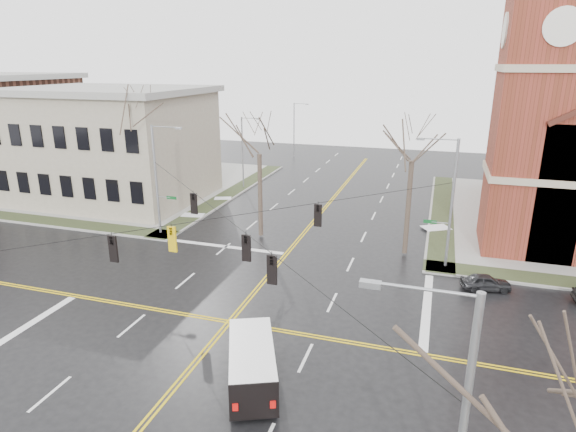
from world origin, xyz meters
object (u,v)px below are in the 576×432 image
(tree_nw_far, at_px, (142,120))
(streetlight_north_b, at_px, (295,128))
(tree_ne, at_px, (412,154))
(parked_car_a, at_px, (486,282))
(streetlight_north_a, at_px, (244,150))
(cargo_van, at_px, (252,360))
(signal_pole_nw, at_px, (158,177))
(tree_nw_near, at_px, (259,148))
(signal_pole_ne, at_px, (449,200))

(tree_nw_far, bearing_deg, streetlight_north_b, 85.16)
(tree_nw_far, height_order, tree_ne, tree_nw_far)
(streetlight_north_b, relative_size, tree_nw_far, 0.62)
(parked_car_a, bearing_deg, streetlight_north_a, 39.36)
(streetlight_north_b, xyz_separation_m, tree_nw_far, (-2.93, -34.60, 4.81))
(cargo_van, distance_m, tree_nw_far, 25.86)
(signal_pole_nw, bearing_deg, tree_ne, 4.54)
(streetlight_north_a, height_order, streetlight_north_b, same)
(signal_pole_nw, relative_size, streetlight_north_a, 1.12)
(cargo_van, bearing_deg, streetlight_north_a, 89.43)
(parked_car_a, relative_size, tree_nw_far, 0.24)
(streetlight_north_a, xyz_separation_m, tree_nw_near, (7.47, -14.53, 2.93))
(streetlight_north_a, relative_size, streetlight_north_b, 1.00)
(tree_ne, bearing_deg, signal_pole_ne, -29.72)
(cargo_van, bearing_deg, signal_pole_ne, 39.48)
(parked_car_a, height_order, tree_nw_near, tree_nw_near)
(signal_pole_ne, distance_m, tree_nw_near, 14.85)
(tree_nw_near, bearing_deg, tree_nw_far, -179.61)
(tree_nw_near, bearing_deg, streetlight_north_b, 102.20)
(streetlight_north_b, height_order, tree_ne, tree_ne)
(cargo_van, relative_size, tree_nw_far, 0.43)
(tree_nw_far, bearing_deg, parked_car_a, -9.85)
(parked_car_a, height_order, tree_ne, tree_ne)
(streetlight_north_b, distance_m, tree_ne, 39.98)
(cargo_van, xyz_separation_m, parked_car_a, (10.78, 13.16, -0.63))
(streetlight_north_b, relative_size, cargo_van, 1.46)
(streetlight_north_a, bearing_deg, tree_nw_far, -101.34)
(streetlight_north_a, height_order, tree_nw_far, tree_nw_far)
(signal_pole_ne, height_order, signal_pole_nw, same)
(cargo_van, bearing_deg, tree_nw_near, 85.87)
(streetlight_north_b, bearing_deg, tree_ne, -61.19)
(signal_pole_nw, relative_size, tree_ne, 0.85)
(signal_pole_ne, xyz_separation_m, tree_nw_far, (-24.90, 1.90, 4.33))
(signal_pole_nw, relative_size, tree_nw_far, 0.70)
(tree_nw_far, bearing_deg, signal_pole_nw, -40.06)
(streetlight_north_a, distance_m, tree_nw_near, 16.60)
(signal_pole_ne, xyz_separation_m, cargo_van, (-8.14, -16.04, -3.79))
(streetlight_north_b, distance_m, tree_nw_far, 35.05)
(tree_nw_near, relative_size, tree_ne, 0.97)
(streetlight_north_a, relative_size, tree_ne, 0.76)
(signal_pole_nw, distance_m, tree_nw_near, 8.72)
(cargo_van, height_order, tree_ne, tree_ne)
(tree_nw_far, xyz_separation_m, tree_ne, (22.14, -0.32, -1.62))
(signal_pole_ne, height_order, tree_nw_far, tree_nw_far)
(streetlight_north_a, relative_size, tree_nw_far, 0.62)
(signal_pole_ne, height_order, cargo_van, signal_pole_ne)
(streetlight_north_b, xyz_separation_m, parked_car_a, (24.61, -39.38, -3.94))
(tree_ne, bearing_deg, streetlight_north_b, 118.81)
(parked_car_a, distance_m, tree_nw_far, 29.29)
(signal_pole_nw, relative_size, cargo_van, 1.64)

